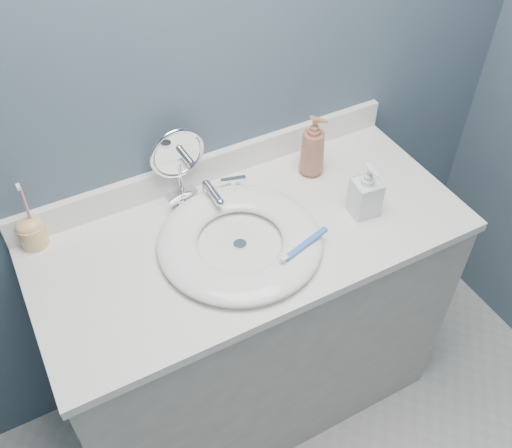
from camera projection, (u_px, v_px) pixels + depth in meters
back_wall at (203, 85)px, 1.53m from camera, size 2.20×0.02×2.40m
vanity_cabinet at (252, 326)px, 1.91m from camera, size 1.20×0.55×0.85m
countertop at (251, 236)px, 1.60m from camera, size 1.22×0.57×0.03m
backsplash at (211, 167)px, 1.72m from camera, size 1.22×0.02×0.09m
basin at (240, 241)px, 1.54m from camera, size 0.45×0.45×0.04m
drain at (240, 245)px, 1.55m from camera, size 0.04×0.04×0.01m
faucet at (209, 195)px, 1.66m from camera, size 0.25×0.13×0.07m
makeup_mirror at (178, 161)px, 1.60m from camera, size 0.16×0.09×0.24m
soap_bottle_amber at (313, 146)px, 1.70m from camera, size 0.11×0.11×0.20m
soap_bottle_clear at (366, 190)px, 1.59m from camera, size 0.08×0.08×0.17m
toothbrush_holder at (31, 231)px, 1.53m from camera, size 0.07×0.07×0.21m
toothbrush_lying at (305, 245)px, 1.50m from camera, size 0.17×0.06×0.02m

